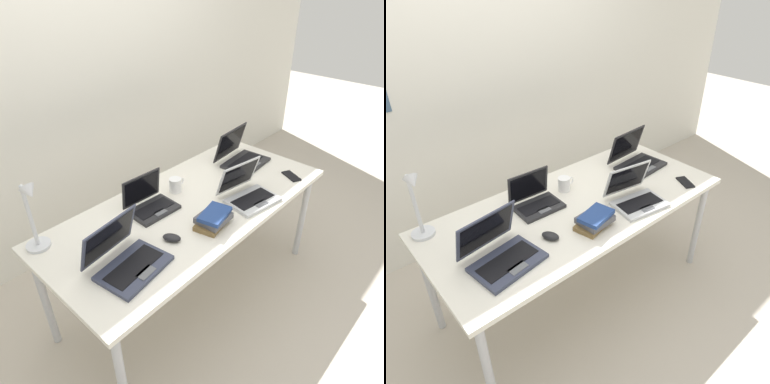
{
  "view_description": "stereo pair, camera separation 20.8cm",
  "coord_description": "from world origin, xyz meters",
  "views": [
    {
      "loc": [
        -1.3,
        -1.18,
        1.94
      ],
      "look_at": [
        0.0,
        0.0,
        0.82
      ],
      "focal_mm": 33.62,
      "sensor_mm": 36.0,
      "label": 1
    },
    {
      "loc": [
        -1.15,
        -1.33,
        1.94
      ],
      "look_at": [
        0.0,
        0.0,
        0.82
      ],
      "focal_mm": 33.62,
      "sensor_mm": 36.0,
      "label": 2
    }
  ],
  "objects": [
    {
      "name": "coffee_mug",
      "position": [
        0.03,
        0.17,
        0.78
      ],
      "size": [
        0.11,
        0.08,
        0.09
      ],
      "color": "white",
      "rests_on": "desk"
    },
    {
      "name": "ground_plane",
      "position": [
        0.0,
        0.0,
        0.0
      ],
      "size": [
        12.0,
        12.0,
        0.0
      ],
      "primitive_type": "plane",
      "color": "#B7AD9E"
    },
    {
      "name": "laptop_by_keyboard",
      "position": [
        0.26,
        -0.21,
        0.78
      ],
      "size": [
        0.34,
        0.31,
        0.22
      ],
      "color": "#B7BABC",
      "rests_on": "desk"
    },
    {
      "name": "computer_mouse",
      "position": [
        -0.32,
        -0.15,
        0.76
      ],
      "size": [
        0.09,
        0.11,
        0.03
      ],
      "primitive_type": "ellipsoid",
      "rotation": [
        0.0,
        0.0,
        0.47
      ],
      "color": "black",
      "rests_on": "desk"
    },
    {
      "name": "desk",
      "position": [
        0.0,
        0.0,
        0.68
      ],
      "size": [
        1.8,
        0.8,
        0.74
      ],
      "color": "silver",
      "rests_on": "ground_plane"
    },
    {
      "name": "laptop_near_mouse",
      "position": [
        -0.59,
        -0.13,
        0.79
      ],
      "size": [
        0.36,
        0.33,
        0.23
      ],
      "color": "#33384C",
      "rests_on": "desk"
    },
    {
      "name": "laptop_back_left",
      "position": [
        0.62,
        0.1,
        0.79
      ],
      "size": [
        0.34,
        0.3,
        0.24
      ],
      "color": "#232326",
      "rests_on": "desk"
    },
    {
      "name": "wall_back",
      "position": [
        -0.0,
        1.1,
        1.3
      ],
      "size": [
        6.0,
        0.13,
        2.6
      ],
      "color": "silver",
      "rests_on": "ground_plane"
    },
    {
      "name": "laptop_near_lamp",
      "position": [
        -0.2,
        0.14,
        0.78
      ],
      "size": [
        0.27,
        0.22,
        0.2
      ],
      "color": "#232326",
      "rests_on": "desk"
    },
    {
      "name": "cell_phone",
      "position": [
        0.68,
        -0.28,
        0.74
      ],
      "size": [
        0.12,
        0.15,
        0.01
      ],
      "primitive_type": "cube",
      "rotation": [
        0.0,
        0.0,
        -0.44
      ],
      "color": "black",
      "rests_on": "desk"
    },
    {
      "name": "desk_lamp",
      "position": [
        -0.8,
        0.28,
        0.94
      ],
      "size": [
        0.12,
        0.18,
        0.4
      ],
      "color": "silver",
      "rests_on": "desk"
    },
    {
      "name": "book_stack",
      "position": [
        -0.07,
        -0.22,
        0.78
      ],
      "size": [
        0.22,
        0.18,
        0.08
      ],
      "color": "brown",
      "rests_on": "desk"
    }
  ]
}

